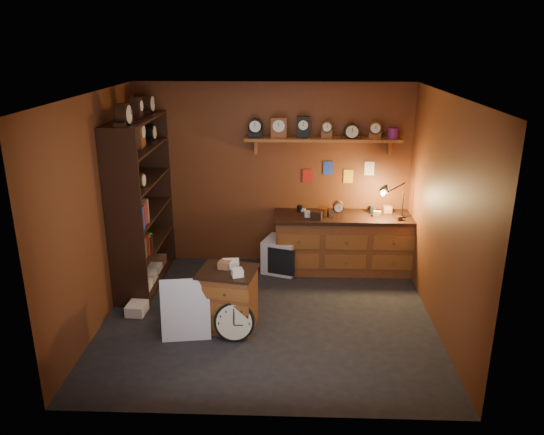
{
  "coord_description": "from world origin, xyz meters",
  "views": [
    {
      "loc": [
        0.26,
        -5.8,
        3.29
      ],
      "look_at": [
        0.03,
        0.35,
        1.19
      ],
      "focal_mm": 35.0,
      "sensor_mm": 36.0,
      "label": 1
    }
  ],
  "objects_px": {
    "workbench": "(344,240)",
    "shelving_unit": "(139,196)",
    "big_round_clock": "(234,322)",
    "low_cabinet": "(228,296)"
  },
  "relations": [
    {
      "from": "low_cabinet",
      "to": "big_round_clock",
      "type": "bearing_deg",
      "value": -60.04
    },
    {
      "from": "shelving_unit",
      "to": "big_round_clock",
      "type": "distance_m",
      "value": 2.31
    },
    {
      "from": "shelving_unit",
      "to": "workbench",
      "type": "height_order",
      "value": "shelving_unit"
    },
    {
      "from": "low_cabinet",
      "to": "big_round_clock",
      "type": "relative_size",
      "value": 1.78
    },
    {
      "from": "low_cabinet",
      "to": "workbench",
      "type": "bearing_deg",
      "value": 58.61
    },
    {
      "from": "workbench",
      "to": "low_cabinet",
      "type": "bearing_deg",
      "value": -131.54
    },
    {
      "from": "low_cabinet",
      "to": "big_round_clock",
      "type": "distance_m",
      "value": 0.34
    },
    {
      "from": "shelving_unit",
      "to": "big_round_clock",
      "type": "height_order",
      "value": "shelving_unit"
    },
    {
      "from": "low_cabinet",
      "to": "big_round_clock",
      "type": "xyz_separation_m",
      "value": [
        0.1,
        -0.28,
        -0.17
      ]
    },
    {
      "from": "workbench",
      "to": "shelving_unit",
      "type": "bearing_deg",
      "value": -170.13
    }
  ]
}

